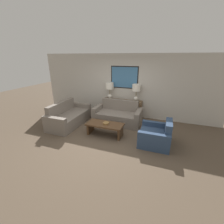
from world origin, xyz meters
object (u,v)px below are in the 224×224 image
at_px(coffee_table, 105,127).
at_px(decorative_bowl, 106,123).
at_px(table_lamp_left, 110,88).
at_px(table_lamp_right, 136,90).
at_px(couch_by_side, 69,117).
at_px(couch_by_back_wall, 118,115).
at_px(armchair_near_back_wall, 156,136).
at_px(console_table, 122,108).

xyz_separation_m(coffee_table, decorative_bowl, (0.04, -0.00, 0.13)).
bearing_deg(table_lamp_left, table_lamp_right, 0.00).
relative_size(couch_by_side, coffee_table, 1.52).
relative_size(couch_by_side, decorative_bowl, 8.84).
bearing_deg(table_lamp_right, couch_by_side, -148.06).
distance_m(couch_by_side, decorative_bowl, 1.75).
bearing_deg(coffee_table, table_lamp_left, 105.73).
bearing_deg(table_lamp_left, coffee_table, -74.27).
bearing_deg(couch_by_side, coffee_table, -11.13).
bearing_deg(table_lamp_right, couch_by_back_wall, -131.99).
xyz_separation_m(table_lamp_right, coffee_table, (-0.65, -1.78, -0.94)).
height_order(table_lamp_left, table_lamp_right, same).
height_order(table_lamp_right, armchair_near_back_wall, table_lamp_right).
distance_m(couch_by_back_wall, coffee_table, 1.14).
distance_m(table_lamp_left, decorative_bowl, 2.03).
relative_size(table_lamp_right, couch_by_side, 0.38).
height_order(table_lamp_right, decorative_bowl, table_lamp_right).
height_order(table_lamp_left, couch_by_side, table_lamp_left).
distance_m(table_lamp_right, coffee_table, 2.12).
bearing_deg(coffee_table, couch_by_back_wall, 86.21).
distance_m(console_table, couch_by_side, 2.28).
height_order(couch_by_back_wall, couch_by_side, same).
height_order(table_lamp_right, couch_by_side, table_lamp_right).
distance_m(table_lamp_left, coffee_table, 2.08).
bearing_deg(couch_by_back_wall, coffee_table, -93.79).
xyz_separation_m(couch_by_back_wall, armchair_near_back_wall, (1.59, -1.12, -0.03)).
bearing_deg(armchair_near_back_wall, decorative_bowl, -179.06).
xyz_separation_m(console_table, coffee_table, (-0.08, -1.78, -0.08)).
relative_size(table_lamp_left, couch_by_back_wall, 0.38).
relative_size(decorative_bowl, armchair_near_back_wall, 0.22).
bearing_deg(console_table, table_lamp_left, 180.00).
height_order(couch_by_back_wall, coffee_table, couch_by_back_wall).
xyz_separation_m(couch_by_side, coffee_table, (1.68, -0.33, 0.01)).
height_order(console_table, couch_by_back_wall, couch_by_back_wall).
distance_m(coffee_table, armchair_near_back_wall, 1.67).
bearing_deg(table_lamp_left, console_table, 0.00).
xyz_separation_m(console_table, table_lamp_left, (-0.58, 0.00, 0.87)).
bearing_deg(decorative_bowl, couch_by_back_wall, 88.22).
xyz_separation_m(table_lamp_right, armchair_near_back_wall, (1.02, -1.76, -0.99)).
xyz_separation_m(table_lamp_right, couch_by_back_wall, (-0.58, -0.64, -0.96)).
bearing_deg(table_lamp_left, couch_by_side, -128.97).
distance_m(couch_by_side, armchair_near_back_wall, 3.36).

